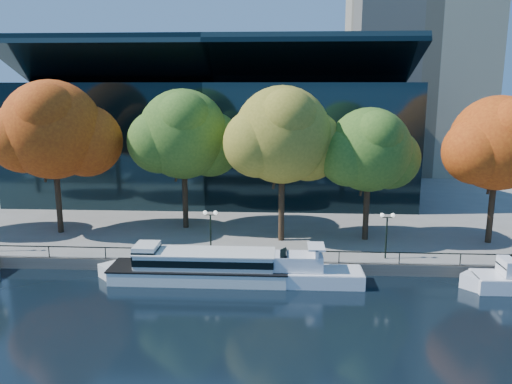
# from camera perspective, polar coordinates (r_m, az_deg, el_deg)

# --- Properties ---
(ground) EXTENTS (160.00, 160.00, 0.00)m
(ground) POSITION_cam_1_polar(r_m,az_deg,el_deg) (40.36, -4.60, -10.66)
(ground) COLOR black
(ground) RESTS_ON ground
(promenade) EXTENTS (90.00, 67.08, 1.00)m
(promenade) POSITION_cam_1_polar(r_m,az_deg,el_deg) (74.99, -0.89, 0.36)
(promenade) COLOR slate
(promenade) RESTS_ON ground
(railing) EXTENTS (88.20, 0.08, 0.99)m
(railing) POSITION_cam_1_polar(r_m,az_deg,el_deg) (42.71, -4.06, -6.60)
(railing) COLOR black
(railing) RESTS_ON promenade
(convention_building) EXTENTS (50.00, 24.57, 21.43)m
(convention_building) POSITION_cam_1_polar(r_m,az_deg,el_deg) (69.68, -4.48, 6.11)
(convention_building) COLOR black
(convention_building) RESTS_ON ground
(tour_boat) EXTENTS (15.76, 3.51, 2.99)m
(tour_boat) POSITION_cam_1_polar(r_m,az_deg,el_deg) (41.26, -7.05, -8.31)
(tour_boat) COLOR silver
(tour_boat) RESTS_ON ground
(cruiser_near) EXTENTS (11.00, 2.83, 3.19)m
(cruiser_near) POSITION_cam_1_polar(r_m,az_deg,el_deg) (40.54, 4.49, -9.05)
(cruiser_near) COLOR white
(cruiser_near) RESTS_ON ground
(tree_1) EXTENTS (12.09, 9.92, 15.23)m
(tree_1) POSITION_cam_1_polar(r_m,az_deg,el_deg) (52.78, -22.04, 6.38)
(tree_1) COLOR black
(tree_1) RESTS_ON promenade
(tree_2) EXTENTS (11.37, 9.33, 14.35)m
(tree_2) POSITION_cam_1_polar(r_m,az_deg,el_deg) (51.33, -8.12, 6.34)
(tree_2) COLOR black
(tree_2) RESTS_ON promenade
(tree_3) EXTENTS (11.30, 9.26, 14.66)m
(tree_3) POSITION_cam_1_polar(r_m,az_deg,el_deg) (46.39, 3.24, 6.28)
(tree_3) COLOR black
(tree_3) RESTS_ON promenade
(tree_4) EXTENTS (9.85, 8.07, 12.67)m
(tree_4) POSITION_cam_1_polar(r_m,az_deg,el_deg) (47.99, 12.98, 4.52)
(tree_4) COLOR black
(tree_4) RESTS_ON promenade
(tree_5) EXTENTS (10.81, 8.87, 13.79)m
(tree_5) POSITION_cam_1_polar(r_m,az_deg,el_deg) (50.79, 26.09, 4.82)
(tree_5) COLOR black
(tree_5) RESTS_ON promenade
(lamp_1) EXTENTS (1.26, 0.36, 4.03)m
(lamp_1) POSITION_cam_1_polar(r_m,az_deg,el_deg) (43.44, -5.23, -3.48)
(lamp_1) COLOR black
(lamp_1) RESTS_ON promenade
(lamp_2) EXTENTS (1.26, 0.36, 4.03)m
(lamp_2) POSITION_cam_1_polar(r_m,az_deg,el_deg) (43.89, 14.74, -3.67)
(lamp_2) COLOR black
(lamp_2) RESTS_ON promenade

